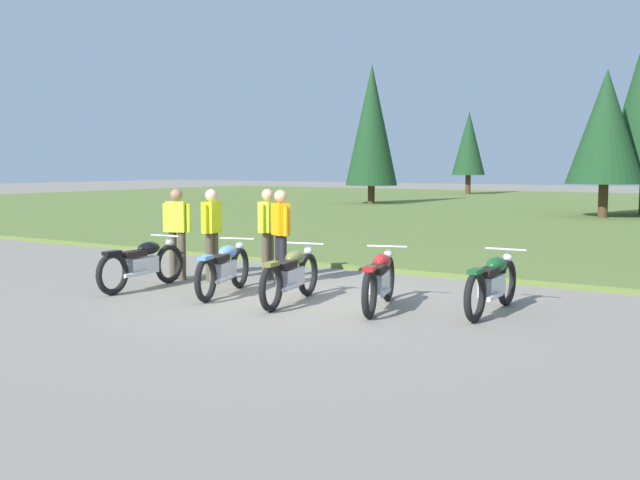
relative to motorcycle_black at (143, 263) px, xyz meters
The scene contains 11 objects.
ground_plane 2.96m from the motorcycle_black, 10.05° to the left, with size 140.00×140.00×0.00m, color gray.
grass_moorland 26.07m from the motorcycle_black, 83.65° to the left, with size 80.00×44.00×0.10m, color #5B7033.
motorcycle_black is the anchor object (origin of this frame).
motorcycle_sky_blue 1.57m from the motorcycle_black, 11.43° to the left, with size 0.85×2.03×0.88m.
motorcycle_olive 2.91m from the motorcycle_black, ahead, with size 0.72×2.07×0.88m.
motorcycle_red 4.29m from the motorcycle_black, ahead, with size 0.85×2.03×0.88m.
motorcycle_british_green 5.87m from the motorcycle_black, 11.82° to the left, with size 0.62×2.10×0.88m.
rider_checking_bike 1.23m from the motorcycle_black, 102.45° to the left, with size 0.53×0.32×1.67m.
rider_with_back_turned 2.42m from the motorcycle_black, 43.64° to the left, with size 0.48×0.38×1.67m.
rider_in_hivis_vest 2.35m from the motorcycle_black, 58.85° to the left, with size 0.28×0.54×1.67m.
rider_near_row_end 1.47m from the motorcycle_black, 73.39° to the left, with size 0.28×0.54×1.67m.
Camera 1 is at (6.55, -9.43, 2.10)m, focal length 42.05 mm.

